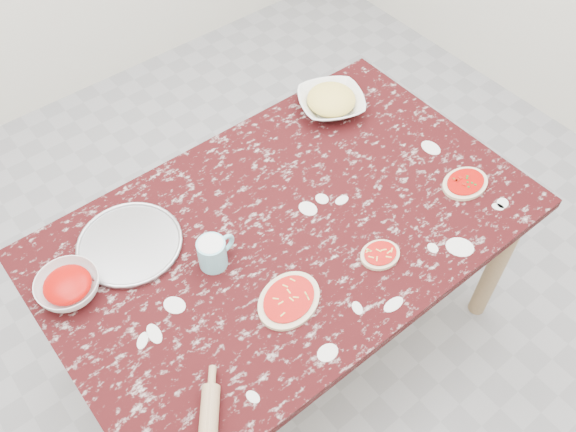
# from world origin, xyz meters

# --- Properties ---
(ground) EXTENTS (4.00, 4.00, 0.00)m
(ground) POSITION_xyz_m (0.00, 0.00, 0.00)
(ground) COLOR gray
(worktable) EXTENTS (1.60, 1.00, 0.75)m
(worktable) POSITION_xyz_m (0.00, 0.00, 0.67)
(worktable) COLOR black
(worktable) RESTS_ON ground
(pizza_tray) EXTENTS (0.44, 0.44, 0.01)m
(pizza_tray) POSITION_xyz_m (-0.45, 0.25, 0.76)
(pizza_tray) COLOR #B2B2B7
(pizza_tray) RESTS_ON worktable
(sauce_bowl) EXTENTS (0.22, 0.22, 0.06)m
(sauce_bowl) POSITION_xyz_m (-0.67, 0.21, 0.78)
(sauce_bowl) COLOR white
(sauce_bowl) RESTS_ON worktable
(cheese_bowl) EXTENTS (0.33, 0.33, 0.06)m
(cheese_bowl) POSITION_xyz_m (0.49, 0.34, 0.78)
(cheese_bowl) COLOR white
(cheese_bowl) RESTS_ON worktable
(flour_mug) EXTENTS (0.13, 0.09, 0.10)m
(flour_mug) POSITION_xyz_m (-0.27, 0.03, 0.80)
(flour_mug) COLOR #7FCFDF
(flour_mug) RESTS_ON worktable
(pizza_left) EXTENTS (0.25, 0.22, 0.02)m
(pizza_left) POSITION_xyz_m (-0.18, -0.23, 0.76)
(pizza_left) COLOR beige
(pizza_left) RESTS_ON worktable
(pizza_mid) EXTENTS (0.15, 0.13, 0.02)m
(pizza_mid) POSITION_xyz_m (0.15, -0.28, 0.76)
(pizza_mid) COLOR beige
(pizza_mid) RESTS_ON worktable
(pizza_right) EXTENTS (0.18, 0.14, 0.02)m
(pizza_right) POSITION_xyz_m (0.59, -0.24, 0.76)
(pizza_right) COLOR beige
(pizza_right) RESTS_ON worktable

